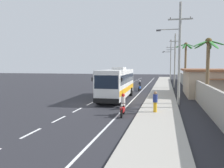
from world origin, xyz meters
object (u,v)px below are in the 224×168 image
(motorcycle_beside_bus, at_px, (140,87))
(palm_second, at_px, (186,57))
(motorcycle_trailing, at_px, (123,107))
(utility_pole_mid, at_px, (175,60))
(coach_bus_foreground, at_px, (117,83))
(palm_nearest, at_px, (208,59))
(pedestrian_near_kerb, at_px, (155,101))
(utility_pole_nearest, at_px, (179,51))
(utility_pole_far, at_px, (170,59))
(utility_pole_distant, at_px, (170,60))

(motorcycle_beside_bus, distance_m, palm_second, 9.47)
(motorcycle_trailing, height_order, utility_pole_mid, utility_pole_mid)
(coach_bus_foreground, height_order, palm_second, palm_second)
(coach_bus_foreground, bearing_deg, palm_second, 58.68)
(motorcycle_beside_bus, height_order, palm_second, palm_second)
(palm_nearest, bearing_deg, pedestrian_near_kerb, -144.35)
(utility_pole_nearest, bearing_deg, pedestrian_near_kerb, -112.49)
(utility_pole_nearest, xyz_separation_m, palm_second, (1.88, 16.17, 0.09))
(coach_bus_foreground, distance_m, motorcycle_beside_bus, 9.24)
(pedestrian_near_kerb, xyz_separation_m, utility_pole_far, (1.77, 39.28, 4.28))
(pedestrian_near_kerb, bearing_deg, motorcycle_beside_bus, -97.37)
(utility_pole_mid, distance_m, palm_second, 2.05)
(coach_bus_foreground, height_order, pedestrian_near_kerb, coach_bus_foreground)
(palm_nearest, bearing_deg, coach_bus_foreground, 155.56)
(utility_pole_far, height_order, utility_pole_distant, utility_pole_distant)
(utility_pole_mid, bearing_deg, palm_nearest, -83.72)
(palm_second, bearing_deg, utility_pole_mid, 144.37)
(utility_pole_mid, bearing_deg, utility_pole_nearest, -90.89)
(motorcycle_beside_bus, relative_size, utility_pole_far, 0.20)
(motorcycle_beside_bus, relative_size, utility_pole_distant, 0.19)
(pedestrian_near_kerb, xyz_separation_m, utility_pole_distant, (2.00, 56.61, 4.53))
(coach_bus_foreground, bearing_deg, utility_pole_far, 78.88)
(utility_pole_far, bearing_deg, utility_pole_distant, 89.25)
(utility_pole_far, xyz_separation_m, palm_nearest, (2.49, -36.22, -0.97))
(utility_pole_mid, distance_m, utility_pole_far, 17.34)
(motorcycle_trailing, distance_m, utility_pole_nearest, 8.52)
(pedestrian_near_kerb, distance_m, utility_pole_distant, 56.82)
(motorcycle_beside_bus, xyz_separation_m, utility_pole_distant, (5.02, 40.52, 4.88))
(coach_bus_foreground, height_order, utility_pole_mid, utility_pole_mid)
(pedestrian_near_kerb, distance_m, utility_pole_far, 39.55)
(utility_pole_mid, xyz_separation_m, utility_pole_distant, (-0.19, 34.66, 0.80))
(utility_pole_distant, bearing_deg, palm_nearest, -87.58)
(motorcycle_beside_bus, relative_size, palm_nearest, 0.32)
(utility_pole_distant, relative_size, palm_second, 1.38)
(utility_pole_distant, bearing_deg, motorcycle_beside_bus, -97.07)
(utility_pole_mid, xyz_separation_m, palm_second, (1.61, -1.15, 0.50))
(coach_bus_foreground, height_order, motorcycle_trailing, coach_bus_foreground)
(utility_pole_far, bearing_deg, palm_second, -83.75)
(motorcycle_beside_bus, height_order, utility_pole_mid, utility_pole_mid)
(utility_pole_nearest, relative_size, palm_second, 1.29)
(motorcycle_beside_bus, height_order, palm_nearest, palm_nearest)
(pedestrian_near_kerb, relative_size, palm_nearest, 0.26)
(utility_pole_nearest, bearing_deg, motorcycle_trailing, -125.78)
(pedestrian_near_kerb, relative_size, utility_pole_mid, 0.18)
(motorcycle_beside_bus, bearing_deg, motorcycle_trailing, -87.72)
(pedestrian_near_kerb, height_order, utility_pole_nearest, utility_pole_nearest)
(motorcycle_trailing, height_order, utility_pole_distant, utility_pole_distant)
(utility_pole_nearest, xyz_separation_m, palm_nearest, (2.35, -1.57, -0.82))
(utility_pole_mid, relative_size, utility_pole_far, 0.91)
(motorcycle_trailing, bearing_deg, utility_pole_nearest, 54.22)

